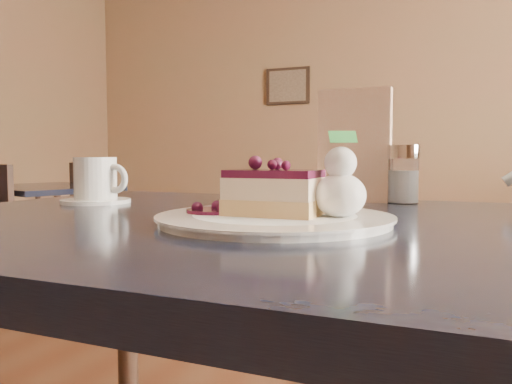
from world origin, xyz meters
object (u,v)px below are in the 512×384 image
at_px(cheesecake_slice, 274,193).
at_px(bg_table_far_left, 49,272).
at_px(dessert_plate, 274,219).
at_px(coffee_set, 97,182).
at_px(main_table, 287,274).

relative_size(cheesecake_slice, bg_table_far_left, 0.08).
xyz_separation_m(dessert_plate, bg_table_far_left, (-2.55, 2.12, -0.76)).
xyz_separation_m(dessert_plate, coffee_set, (-0.45, 0.16, 0.04)).
height_order(dessert_plate, coffee_set, coffee_set).
distance_m(cheesecake_slice, bg_table_far_left, 3.41).
distance_m(dessert_plate, cheesecake_slice, 0.04).
bearing_deg(main_table, cheesecake_slice, -90.00).
relative_size(dessert_plate, cheesecake_slice, 2.51).
height_order(main_table, bg_table_far_left, main_table).
distance_m(dessert_plate, coffee_set, 0.48).
bearing_deg(cheesecake_slice, dessert_plate, -96.56).
bearing_deg(bg_table_far_left, main_table, -20.96).
height_order(main_table, dessert_plate, dessert_plate).
height_order(dessert_plate, cheesecake_slice, cheesecake_slice).
relative_size(dessert_plate, coffee_set, 2.19).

